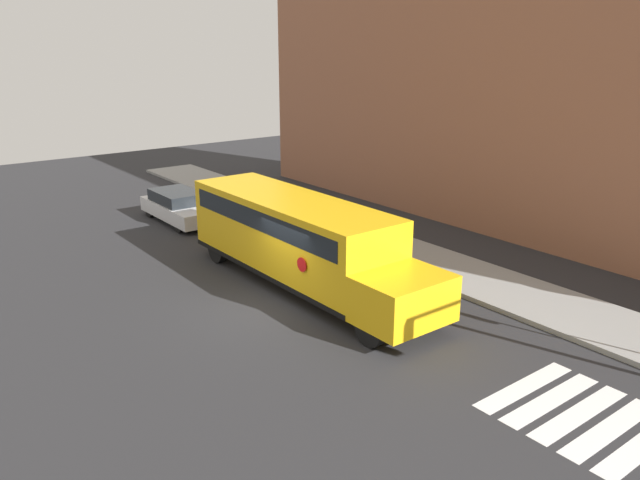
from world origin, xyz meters
TOP-DOWN VIEW (x-y plane):
  - ground_plane at (0.00, 0.00)m, footprint 60.00×60.00m
  - sidewalk_strip at (0.00, 6.50)m, footprint 44.00×3.00m
  - building_backdrop at (0.00, 13.00)m, footprint 32.00×4.00m
  - crosswalk_stripes at (8.88, 2.00)m, footprint 3.30×3.20m
  - school_bus at (-1.04, 1.60)m, footprint 10.58×2.57m
  - parked_car at (-10.53, 1.82)m, footprint 4.65×1.84m

SIDE VIEW (x-z plane):
  - ground_plane at x=0.00m, z-range 0.00..0.00m
  - crosswalk_stripes at x=8.88m, z-range 0.00..0.01m
  - sidewalk_strip at x=0.00m, z-range 0.00..0.15m
  - parked_car at x=-10.53m, z-range 0.01..1.36m
  - school_bus at x=-1.04m, z-range 0.22..3.09m
  - building_backdrop at x=0.00m, z-range 0.00..13.16m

